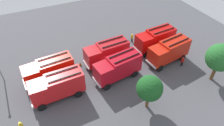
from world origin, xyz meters
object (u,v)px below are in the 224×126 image
object	(u,v)px
fire_truck_1	(107,52)
fire_truck_2	(49,70)
tree_0	(220,58)
traffic_cone_0	(80,64)
firefighter_2	(132,38)
tree_1	(150,88)
firefighter_3	(182,61)
fire_truck_4	(118,67)
fire_truck_5	(58,86)
fire_truck_0	(155,39)
firefighter_1	(21,126)
firefighter_0	(128,44)
fire_truck_3	(169,51)

from	to	relation	value
fire_truck_1	fire_truck_2	size ratio (longest dim) A/B	1.00
tree_0	traffic_cone_0	world-z (taller)	tree_0
firefighter_2	tree_0	bearing A→B (deg)	-114.63
fire_truck_1	tree_1	world-z (taller)	tree_1
firefighter_3	tree_0	bearing A→B (deg)	24.15
fire_truck_4	fire_truck_5	size ratio (longest dim) A/B	1.03
fire_truck_0	fire_truck_4	world-z (taller)	same
fire_truck_2	fire_truck_5	distance (m)	3.53
tree_1	firefighter_1	bearing A→B (deg)	-11.70
fire_truck_2	firefighter_2	xyz separation A→B (m)	(-15.88, -3.87, -1.24)
firefighter_2	fire_truck_0	bearing A→B (deg)	-103.91
firefighter_2	tree_1	bearing A→B (deg)	-160.06
traffic_cone_0	firefighter_2	bearing A→B (deg)	-168.02
firefighter_1	tree_1	bearing A→B (deg)	-145.59
tree_0	fire_truck_1	bearing A→B (deg)	-38.80
firefighter_0	tree_0	xyz separation A→B (m)	(-7.69, 12.09, 3.10)
firefighter_2	fire_truck_1	bearing A→B (deg)	160.01
fire_truck_3	firefighter_2	world-z (taller)	fire_truck_3
firefighter_0	fire_truck_1	bearing A→B (deg)	150.49
fire_truck_0	fire_truck_5	xyz separation A→B (m)	(17.98, 3.74, 0.00)
firefighter_0	fire_truck_5	bearing A→B (deg)	151.83
fire_truck_3	tree_0	size ratio (longest dim) A/B	1.22
firefighter_3	tree_1	bearing A→B (deg)	-66.03
fire_truck_4	firefighter_0	distance (m)	7.70
firefighter_2	traffic_cone_0	distance (m)	11.17
fire_truck_5	fire_truck_1	bearing A→B (deg)	-158.05
firefighter_1	tree_1	xyz separation A→B (m)	(-15.18, 3.14, 2.50)
tree_0	fire_truck_3	bearing A→B (deg)	-61.35
fire_truck_1	traffic_cone_0	world-z (taller)	fire_truck_1
fire_truck_1	tree_0	size ratio (longest dim) A/B	1.19
fire_truck_4	fire_truck_5	xyz separation A→B (m)	(8.86, -0.07, 0.00)
fire_truck_3	firefighter_1	xyz separation A→B (m)	(23.29, 3.34, -1.22)
tree_0	tree_1	xyz separation A→B (m)	(11.56, 0.17, -0.68)
firefighter_3	traffic_cone_0	bearing A→B (deg)	-116.92
fire_truck_4	tree_1	distance (m)	6.65
fire_truck_5	firefighter_2	distance (m)	17.23
fire_truck_0	firefighter_3	size ratio (longest dim) A/B	4.31
firefighter_2	firefighter_3	bearing A→B (deg)	-115.59
fire_truck_0	fire_truck_5	bearing A→B (deg)	8.04
fire_truck_4	traffic_cone_0	size ratio (longest dim) A/B	12.35
fire_truck_2	firefighter_2	bearing A→B (deg)	-169.72
fire_truck_3	firefighter_2	bearing A→B (deg)	-78.56
fire_truck_2	fire_truck_4	bearing A→B (deg)	155.35
fire_truck_1	fire_truck_4	bearing A→B (deg)	87.99
fire_truck_2	tree_0	xyz separation A→B (m)	(-21.83, 9.85, 1.96)
tree_0	tree_1	size ratio (longest dim) A/B	1.20
fire_truck_1	tree_0	xyz separation A→B (m)	(-12.63, 10.16, 1.96)
firefighter_1	tree_0	bearing A→B (deg)	-140.22
fire_truck_1	fire_truck_5	world-z (taller)	same
fire_truck_3	fire_truck_5	xyz separation A→B (m)	(18.02, -0.04, 0.00)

